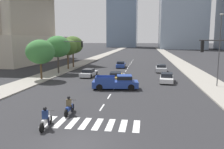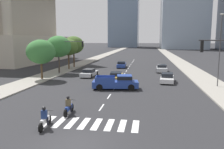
{
  "view_description": "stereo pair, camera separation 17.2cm",
  "coord_description": "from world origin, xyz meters",
  "px_view_note": "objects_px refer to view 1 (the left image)",
  "views": [
    {
      "loc": [
        3.67,
        -11.81,
        5.82
      ],
      "look_at": [
        0.0,
        13.26,
        2.0
      ],
      "focal_mm": 37.0,
      "sensor_mm": 36.0,
      "label": 1
    },
    {
      "loc": [
        3.84,
        -11.79,
        5.82
      ],
      "look_at": [
        0.0,
        13.26,
        2.0
      ],
      "focal_mm": 37.0,
      "sensor_mm": 36.0,
      "label": 2
    }
  ],
  "objects_px": {
    "sedan_gold_0": "(116,77)",
    "sedan_white_4": "(167,78)",
    "street_tree_third": "(68,47)",
    "street_tree_fourth": "(73,45)",
    "motorcycle_trailing": "(69,107)",
    "street_lamp_east": "(220,45)",
    "sedan_silver_2": "(89,73)",
    "sedan_blue_1": "(121,65)",
    "street_tree_second": "(58,47)",
    "pickup_truck": "(118,82)",
    "traffic_signal_far": "(67,50)",
    "motorcycle_lead": "(46,120)",
    "street_tree_nearest": "(40,52)",
    "sedan_silver_3": "(161,68)"
  },
  "relations": [
    {
      "from": "sedan_silver_3",
      "to": "traffic_signal_far",
      "type": "height_order",
      "value": "traffic_signal_far"
    },
    {
      "from": "street_tree_nearest",
      "to": "street_tree_second",
      "type": "xyz_separation_m",
      "value": [
        0.0,
        6.73,
        0.55
      ]
    },
    {
      "from": "motorcycle_trailing",
      "to": "traffic_signal_far",
      "type": "bearing_deg",
      "value": 18.72
    },
    {
      "from": "pickup_truck",
      "to": "street_tree_second",
      "type": "height_order",
      "value": "street_tree_second"
    },
    {
      "from": "pickup_truck",
      "to": "street_tree_nearest",
      "type": "distance_m",
      "value": 13.11
    },
    {
      "from": "sedan_silver_3",
      "to": "street_tree_second",
      "type": "height_order",
      "value": "street_tree_second"
    },
    {
      "from": "sedan_blue_1",
      "to": "street_tree_nearest",
      "type": "xyz_separation_m",
      "value": [
        -9.87,
        -16.87,
        3.52
      ]
    },
    {
      "from": "sedan_blue_1",
      "to": "street_lamp_east",
      "type": "distance_m",
      "value": 23.8
    },
    {
      "from": "sedan_white_4",
      "to": "sedan_silver_2",
      "type": "bearing_deg",
      "value": -99.96
    },
    {
      "from": "motorcycle_trailing",
      "to": "sedan_white_4",
      "type": "height_order",
      "value": "motorcycle_trailing"
    },
    {
      "from": "sedan_gold_0",
      "to": "traffic_signal_far",
      "type": "relative_size",
      "value": 0.83
    },
    {
      "from": "sedan_silver_2",
      "to": "street_tree_second",
      "type": "distance_m",
      "value": 7.81
    },
    {
      "from": "sedan_gold_0",
      "to": "street_tree_fourth",
      "type": "xyz_separation_m",
      "value": [
        -10.88,
        14.45,
        4.15
      ]
    },
    {
      "from": "street_tree_third",
      "to": "street_tree_fourth",
      "type": "bearing_deg",
      "value": 90.0
    },
    {
      "from": "pickup_truck",
      "to": "street_tree_fourth",
      "type": "relative_size",
      "value": 0.87
    },
    {
      "from": "sedan_gold_0",
      "to": "sedan_white_4",
      "type": "relative_size",
      "value": 1.05
    },
    {
      "from": "street_tree_nearest",
      "to": "street_tree_second",
      "type": "bearing_deg",
      "value": 90.0
    },
    {
      "from": "sedan_silver_2",
      "to": "traffic_signal_far",
      "type": "relative_size",
      "value": 0.82
    },
    {
      "from": "pickup_truck",
      "to": "traffic_signal_far",
      "type": "distance_m",
      "value": 14.57
    },
    {
      "from": "street_tree_third",
      "to": "sedan_blue_1",
      "type": "bearing_deg",
      "value": 26.95
    },
    {
      "from": "street_lamp_east",
      "to": "street_tree_third",
      "type": "bearing_deg",
      "value": 150.18
    },
    {
      "from": "sedan_gold_0",
      "to": "street_tree_second",
      "type": "xyz_separation_m",
      "value": [
        -10.88,
        6.03,
        4.05
      ]
    },
    {
      "from": "street_tree_third",
      "to": "street_tree_fourth",
      "type": "xyz_separation_m",
      "value": [
        0.0,
        3.29,
        0.36
      ]
    },
    {
      "from": "sedan_gold_0",
      "to": "street_tree_nearest",
      "type": "bearing_deg",
      "value": 89.12
    },
    {
      "from": "sedan_blue_1",
      "to": "sedan_silver_2",
      "type": "distance_m",
      "value": 13.32
    },
    {
      "from": "sedan_silver_2",
      "to": "street_tree_fourth",
      "type": "relative_size",
      "value": 0.74
    },
    {
      "from": "motorcycle_trailing",
      "to": "sedan_silver_2",
      "type": "distance_m",
      "value": 18.93
    },
    {
      "from": "sedan_gold_0",
      "to": "sedan_blue_1",
      "type": "distance_m",
      "value": 16.21
    },
    {
      "from": "motorcycle_trailing",
      "to": "sedan_white_4",
      "type": "xyz_separation_m",
      "value": [
        8.83,
        15.36,
        -0.01
      ]
    },
    {
      "from": "sedan_silver_2",
      "to": "traffic_signal_far",
      "type": "xyz_separation_m",
      "value": [
        -4.03,
        1.56,
        3.57
      ]
    },
    {
      "from": "sedan_blue_1",
      "to": "street_tree_third",
      "type": "height_order",
      "value": "street_tree_third"
    },
    {
      "from": "sedan_silver_3",
      "to": "street_tree_nearest",
      "type": "distance_m",
      "value": 21.49
    },
    {
      "from": "pickup_truck",
      "to": "sedan_silver_3",
      "type": "bearing_deg",
      "value": 61.99
    },
    {
      "from": "sedan_gold_0",
      "to": "street_tree_nearest",
      "type": "distance_m",
      "value": 11.46
    },
    {
      "from": "sedan_silver_2",
      "to": "street_tree_second",
      "type": "bearing_deg",
      "value": 70.59
    },
    {
      "from": "motorcycle_lead",
      "to": "street_tree_second",
      "type": "relative_size",
      "value": 0.33
    },
    {
      "from": "motorcycle_trailing",
      "to": "street_tree_nearest",
      "type": "bearing_deg",
      "value": 31.56
    },
    {
      "from": "pickup_truck",
      "to": "street_tree_nearest",
      "type": "height_order",
      "value": "street_tree_nearest"
    },
    {
      "from": "pickup_truck",
      "to": "sedan_silver_3",
      "type": "distance_m",
      "value": 17.18
    },
    {
      "from": "sedan_blue_1",
      "to": "street_lamp_east",
      "type": "relative_size",
      "value": 0.53
    },
    {
      "from": "street_tree_nearest",
      "to": "street_tree_third",
      "type": "xyz_separation_m",
      "value": [
        0.0,
        11.86,
        0.28
      ]
    },
    {
      "from": "motorcycle_lead",
      "to": "street_tree_third",
      "type": "bearing_deg",
      "value": 12.28
    },
    {
      "from": "sedan_white_4",
      "to": "street_tree_second",
      "type": "distance_m",
      "value": 19.4
    },
    {
      "from": "sedan_silver_2",
      "to": "street_tree_third",
      "type": "height_order",
      "value": "street_tree_third"
    },
    {
      "from": "motorcycle_lead",
      "to": "street_tree_third",
      "type": "xyz_separation_m",
      "value": [
        -8.58,
        29.46,
        3.8
      ]
    },
    {
      "from": "sedan_white_4",
      "to": "traffic_signal_far",
      "type": "height_order",
      "value": "traffic_signal_far"
    },
    {
      "from": "motorcycle_lead",
      "to": "sedan_blue_1",
      "type": "relative_size",
      "value": 0.46
    },
    {
      "from": "sedan_silver_3",
      "to": "sedan_gold_0",
      "type": "bearing_deg",
      "value": -31.09
    },
    {
      "from": "sedan_white_4",
      "to": "street_tree_second",
      "type": "xyz_separation_m",
      "value": [
        -18.0,
        5.96,
        4.07
      ]
    },
    {
      "from": "motorcycle_trailing",
      "to": "street_lamp_east",
      "type": "bearing_deg",
      "value": -49.64
    }
  ]
}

